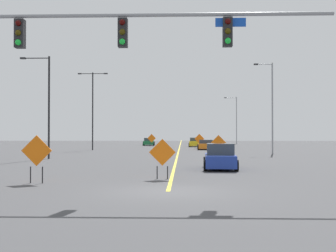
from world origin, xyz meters
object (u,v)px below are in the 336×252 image
(construction_sign_median_near, at_px, (219,145))
(traffic_signal_assembly, at_px, (67,45))
(car_blue_distant, at_px, (220,157))
(construction_sign_median_far, at_px, (37,153))
(street_lamp_far_left, at_px, (93,105))
(car_orange_mid, at_px, (206,145))
(car_yellow_passing, at_px, (196,142))
(street_lamp_mid_right, at_px, (271,104))
(construction_sign_left_shoulder, at_px, (162,154))
(street_lamp_mid_left, at_px, (236,118))
(street_lamp_near_left, at_px, (47,102))
(construction_sign_right_lane, at_px, (152,139))
(construction_sign_left_lane, at_px, (199,139))
(car_green_far, at_px, (149,142))

(construction_sign_median_near, bearing_deg, traffic_signal_assembly, -114.92)
(car_blue_distant, bearing_deg, construction_sign_median_far, -137.61)
(street_lamp_far_left, distance_m, car_orange_mid, 15.29)
(street_lamp_far_left, relative_size, car_yellow_passing, 2.21)
(street_lamp_mid_right, xyz_separation_m, car_yellow_passing, (-7.14, 23.20, -4.45))
(construction_sign_median_far, height_order, construction_sign_left_shoulder, construction_sign_median_far)
(construction_sign_median_far, bearing_deg, street_lamp_mid_left, 76.35)
(street_lamp_mid_left, bearing_deg, street_lamp_near_left, -113.36)
(construction_sign_right_lane, height_order, construction_sign_left_shoulder, construction_sign_right_lane)
(construction_sign_median_near, distance_m, construction_sign_left_lane, 31.85)
(traffic_signal_assembly, relative_size, construction_sign_median_near, 7.71)
(construction_sign_median_near, height_order, car_blue_distant, construction_sign_median_near)
(car_orange_mid, bearing_deg, car_blue_distant, -91.38)
(car_blue_distant, bearing_deg, construction_sign_right_lane, 99.33)
(construction_sign_left_lane, height_order, car_orange_mid, construction_sign_left_lane)
(construction_sign_right_lane, relative_size, car_yellow_passing, 0.45)
(construction_sign_median_near, relative_size, construction_sign_left_lane, 0.98)
(street_lamp_near_left, distance_m, car_blue_distant, 17.14)
(construction_sign_median_near, bearing_deg, car_green_far, 100.29)
(construction_sign_median_near, distance_m, car_blue_distant, 4.30)
(construction_sign_left_lane, bearing_deg, construction_sign_left_shoulder, -94.40)
(traffic_signal_assembly, bearing_deg, street_lamp_mid_left, 78.34)
(car_blue_distant, xyz_separation_m, car_orange_mid, (0.75, 31.21, -0.08))
(street_lamp_mid_left, relative_size, car_green_far, 2.20)
(construction_sign_median_near, xyz_separation_m, construction_sign_median_far, (-8.58, -11.85, 0.01))
(car_green_far, bearing_deg, street_lamp_far_left, -104.46)
(construction_sign_right_lane, bearing_deg, traffic_signal_assembly, -89.23)
(construction_sign_left_lane, bearing_deg, traffic_signal_assembly, -98.02)
(construction_sign_right_lane, distance_m, construction_sign_left_shoulder, 49.17)
(construction_sign_left_lane, bearing_deg, car_blue_distant, -90.17)
(traffic_signal_assembly, distance_m, street_lamp_mid_right, 32.84)
(car_green_far, bearing_deg, car_blue_distant, -80.85)
(street_lamp_near_left, relative_size, car_blue_distant, 1.96)
(construction_sign_left_shoulder, height_order, car_yellow_passing, construction_sign_left_shoulder)
(construction_sign_median_far, xyz_separation_m, car_orange_mid, (9.08, 38.80, -0.67))
(street_lamp_near_left, xyz_separation_m, construction_sign_median_near, (13.63, -5.68, -3.43))
(traffic_signal_assembly, distance_m, car_orange_mid, 42.14)
(construction_sign_median_near, bearing_deg, street_lamp_near_left, 157.37)
(street_lamp_near_left, xyz_separation_m, street_lamp_mid_right, (20.31, 10.03, 0.43))
(construction_sign_median_near, distance_m, construction_sign_left_shoulder, 10.53)
(construction_sign_median_far, relative_size, construction_sign_left_shoulder, 1.10)
(street_lamp_mid_right, height_order, car_green_far, street_lamp_mid_right)
(construction_sign_median_near, bearing_deg, construction_sign_left_lane, 90.26)
(car_orange_mid, bearing_deg, car_green_far, 114.96)
(street_lamp_near_left, distance_m, car_green_far, 40.81)
(street_lamp_mid_left, bearing_deg, street_lamp_mid_right, -91.40)
(street_lamp_near_left, bearing_deg, construction_sign_median_near, -22.63)
(traffic_signal_assembly, bearing_deg, street_lamp_far_left, 100.31)
(construction_sign_median_far, distance_m, car_green_far, 57.80)
(street_lamp_far_left, xyz_separation_m, car_yellow_passing, (13.31, 14.04, -4.99))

